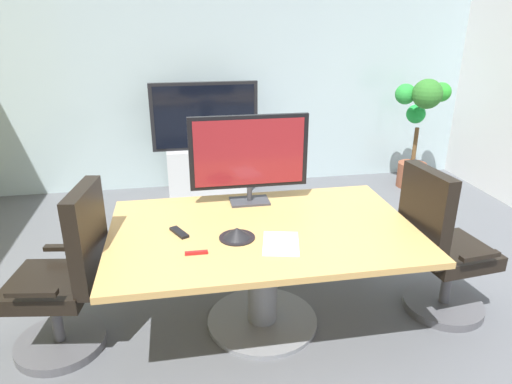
% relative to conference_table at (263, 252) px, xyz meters
% --- Properties ---
extents(ground_plane, '(7.12, 7.12, 0.00)m').
position_rel_conference_table_xyz_m(ground_plane, '(0.10, -0.08, -0.55)').
color(ground_plane, '#515459').
extents(wall_back_glass_partition, '(6.12, 0.10, 2.86)m').
position_rel_conference_table_xyz_m(wall_back_glass_partition, '(0.10, 2.89, 0.88)').
color(wall_back_glass_partition, '#9EB2B7').
rests_on(wall_back_glass_partition, ground).
extents(conference_table, '(1.94, 1.23, 0.73)m').
position_rel_conference_table_xyz_m(conference_table, '(0.00, 0.00, 0.00)').
color(conference_table, '#B2894C').
rests_on(conference_table, ground).
extents(office_chair_left, '(0.63, 0.61, 1.09)m').
position_rel_conference_table_xyz_m(office_chair_left, '(-1.23, -0.04, -0.09)').
color(office_chair_left, '#4C4C51').
rests_on(office_chair_left, ground).
extents(office_chair_right, '(0.62, 0.60, 1.09)m').
position_rel_conference_table_xyz_m(office_chair_right, '(1.23, -0.09, -0.09)').
color(office_chair_right, '#4C4C51').
rests_on(office_chair_right, ground).
extents(tv_monitor, '(0.84, 0.18, 0.64)m').
position_rel_conference_table_xyz_m(tv_monitor, '(-0.01, 0.45, 0.54)').
color(tv_monitor, '#333338').
rests_on(tv_monitor, conference_table).
extents(wall_display_unit, '(1.20, 0.36, 1.31)m').
position_rel_conference_table_xyz_m(wall_display_unit, '(-0.18, 2.54, -0.11)').
color(wall_display_unit, '#B7BABC').
rests_on(wall_display_unit, ground).
extents(potted_plant, '(0.67, 0.62, 1.34)m').
position_rel_conference_table_xyz_m(potted_plant, '(2.30, 2.25, 0.25)').
color(potted_plant, brown).
rests_on(potted_plant, ground).
extents(conference_phone, '(0.22, 0.22, 0.07)m').
position_rel_conference_table_xyz_m(conference_phone, '(-0.18, -0.11, 0.21)').
color(conference_phone, black).
rests_on(conference_phone, conference_table).
extents(remote_control, '(0.12, 0.17, 0.02)m').
position_rel_conference_table_xyz_m(remote_control, '(-0.53, 0.01, 0.19)').
color(remote_control, black).
rests_on(remote_control, conference_table).
extents(whiteboard_marker, '(0.13, 0.02, 0.02)m').
position_rel_conference_table_xyz_m(whiteboard_marker, '(-0.44, -0.27, 0.19)').
color(whiteboard_marker, red).
rests_on(whiteboard_marker, conference_table).
extents(paper_notepad, '(0.27, 0.34, 0.01)m').
position_rel_conference_table_xyz_m(paper_notepad, '(0.06, -0.24, 0.18)').
color(paper_notepad, white).
rests_on(paper_notepad, conference_table).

